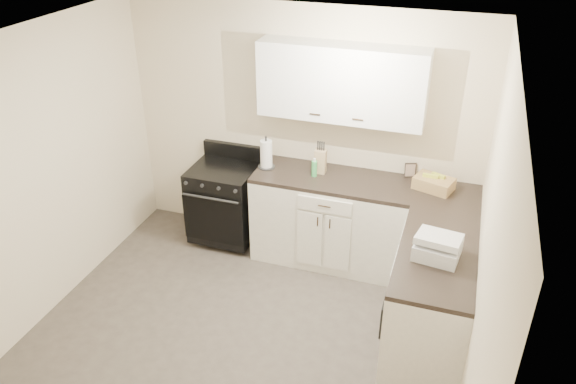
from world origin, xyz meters
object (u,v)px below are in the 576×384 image
(knife_block, at_px, (320,161))
(countertop_grill, at_px, (437,249))
(paper_towel, at_px, (266,154))
(stove, at_px, (224,203))
(wicker_basket, at_px, (434,183))

(knife_block, relative_size, countertop_grill, 0.73)
(paper_towel, distance_m, countertop_grill, 2.04)
(stove, height_order, wicker_basket, wicker_basket)
(stove, relative_size, countertop_grill, 2.42)
(wicker_basket, height_order, countertop_grill, countertop_grill)
(countertop_grill, bearing_deg, stove, 163.83)
(paper_towel, xyz_separation_m, wicker_basket, (1.63, 0.06, -0.09))
(knife_block, bearing_deg, paper_towel, -176.79)
(knife_block, xyz_separation_m, countertop_grill, (1.22, -1.07, -0.06))
(wicker_basket, distance_m, countertop_grill, 1.09)
(paper_towel, relative_size, wicker_basket, 0.83)
(stove, bearing_deg, knife_block, 5.44)
(stove, height_order, knife_block, knife_block)
(stove, xyz_separation_m, countertop_grill, (2.24, -0.98, 0.54))
(countertop_grill, bearing_deg, knife_block, 146.12)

